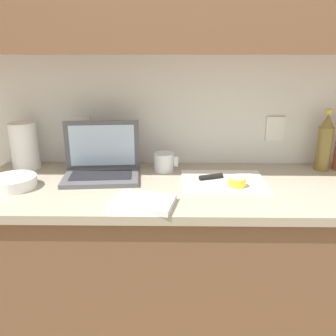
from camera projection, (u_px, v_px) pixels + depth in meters
name	position (u px, v px, depth m)	size (l,w,h in m)	color
wall_back	(243.00, 20.00, 1.53)	(5.20, 0.38, 2.60)	white
counter_unit	(241.00, 272.00, 1.66)	(2.31, 0.62, 0.89)	brown
laptop	(102.00, 164.00, 1.61)	(0.35, 0.26, 0.24)	#515156
cutting_board	(223.00, 182.00, 1.54)	(0.36, 0.30, 0.01)	silver
knife	(217.00, 176.00, 1.57)	(0.25, 0.11, 0.02)	silver
lemon_half_cut	(237.00, 182.00, 1.48)	(0.07, 0.07, 0.04)	yellow
bottle_oil_tall	(325.00, 143.00, 1.67)	(0.07, 0.07, 0.29)	olive
measuring_cup	(164.00, 162.00, 1.68)	(0.12, 0.10, 0.09)	silver
bowl_white	(14.00, 182.00, 1.48)	(0.18, 0.18, 0.05)	white
paper_towel_roll	(24.00, 146.00, 1.70)	(0.13, 0.13, 0.22)	white
dish_towel	(143.00, 203.00, 1.31)	(0.22, 0.16, 0.02)	white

